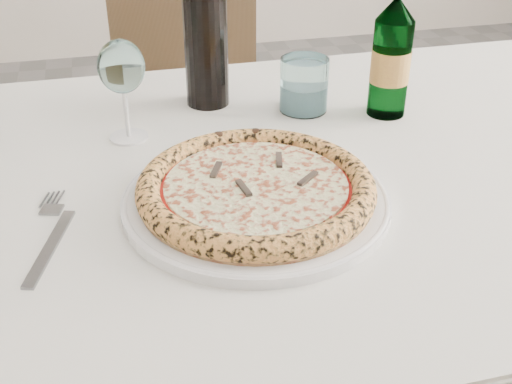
% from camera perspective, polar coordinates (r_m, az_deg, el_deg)
% --- Properties ---
extents(dining_table, '(1.50, 0.89, 0.76)m').
position_cam_1_polar(dining_table, '(0.96, -1.47, -2.42)').
color(dining_table, brown).
rests_on(dining_table, floor).
extents(chair_far, '(0.42, 0.43, 0.93)m').
position_cam_1_polar(chair_far, '(1.75, -5.97, 8.19)').
color(chair_far, brown).
rests_on(chair_far, floor).
extents(plate, '(0.35, 0.35, 0.02)m').
position_cam_1_polar(plate, '(0.83, 0.00, -0.66)').
color(plate, white).
rests_on(plate, dining_table).
extents(pizza, '(0.31, 0.31, 0.03)m').
position_cam_1_polar(pizza, '(0.82, -0.00, 0.38)').
color(pizza, tan).
rests_on(pizza, plate).
extents(fork, '(0.06, 0.22, 0.00)m').
position_cam_1_polar(fork, '(0.81, -17.79, -3.67)').
color(fork, slate).
rests_on(fork, dining_table).
extents(wine_glass, '(0.07, 0.07, 0.16)m').
position_cam_1_polar(wine_glass, '(0.99, -11.87, 10.61)').
color(wine_glass, white).
rests_on(wine_glass, dining_table).
extents(tumbler, '(0.08, 0.08, 0.09)m').
position_cam_1_polar(tumbler, '(1.10, 4.27, 9.17)').
color(tumbler, silver).
rests_on(tumbler, dining_table).
extents(beer_bottle, '(0.06, 0.06, 0.25)m').
position_cam_1_polar(beer_bottle, '(1.09, 11.93, 11.66)').
color(beer_bottle, '#236834').
rests_on(beer_bottle, dining_table).
extents(wine_bottle, '(0.07, 0.07, 0.30)m').
position_cam_1_polar(wine_bottle, '(1.10, -4.53, 14.11)').
color(wine_bottle, black).
rests_on(wine_bottle, dining_table).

